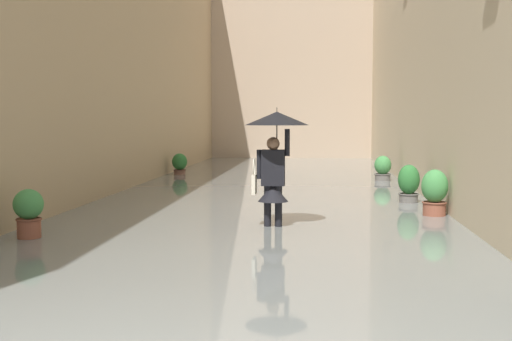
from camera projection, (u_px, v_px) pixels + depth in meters
ground_plane at (270, 194)px, 16.59m from camera, size 66.11×66.11×0.00m
flood_water at (270, 191)px, 16.59m from camera, size 8.00×32.44×0.11m
building_facade_far at (292, 8)px, 30.07m from camera, size 10.80×1.80×13.91m
person_wading at (275, 145)px, 10.74m from camera, size 1.05×1.05×2.07m
potted_plant_far_left at (383, 170)px, 18.86m from camera, size 0.48×0.48×0.83m
potted_plant_mid_left at (409, 185)px, 13.92m from camera, size 0.46×0.46×0.91m
potted_plant_near_left at (435, 194)px, 12.04m from camera, size 0.48×0.48×0.96m
potted_plant_near_right at (180, 165)px, 20.95m from camera, size 0.48×0.48×0.78m
potted_plant_mid_right at (29, 214)px, 9.77m from camera, size 0.44×0.44×0.84m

